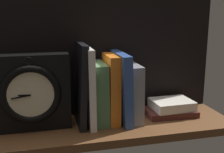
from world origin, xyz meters
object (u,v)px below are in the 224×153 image
object	(u,v)px
book_black_skeptic	(81,85)
book_orange_pandolfini	(111,89)
book_stack_side	(171,108)
book_gray_chess	(132,92)
framed_clock	(31,92)
book_blue_modern	(121,87)
book_green_romantic	(99,93)
book_white_catcher	(88,86)

from	to	relation	value
book_black_skeptic	book_orange_pandolfini	distance (cm)	9.81
book_stack_side	book_gray_chess	bearing A→B (deg)	-177.87
framed_clock	book_stack_side	world-z (taller)	framed_clock
framed_clock	book_blue_modern	bearing A→B (deg)	0.87
framed_clock	book_gray_chess	bearing A→B (deg)	0.77
book_blue_modern	book_gray_chess	xyz separation A→B (cm)	(3.52, 0.00, -1.81)
book_black_skeptic	book_blue_modern	xyz separation A→B (cm)	(12.98, 0.00, -1.66)
book_orange_pandolfini	book_gray_chess	bearing A→B (deg)	0.00
book_orange_pandolfini	framed_clock	xyz separation A→B (cm)	(-24.54, -0.42, 0.61)
book_orange_pandolfini	book_gray_chess	xyz separation A→B (cm)	(6.88, 0.00, -1.58)
book_orange_pandolfini	book_black_skeptic	bearing A→B (deg)	180.00
book_green_romantic	book_gray_chess	xyz separation A→B (cm)	(10.91, 0.00, -0.39)
book_white_catcher	book_blue_modern	xyz separation A→B (cm)	(10.72, 0.00, -1.08)
book_green_romantic	book_stack_side	distance (cm)	26.30
book_blue_modern	book_stack_side	size ratio (longest dim) A/B	1.29
book_orange_pandolfini	book_blue_modern	bearing A→B (deg)	0.00
book_black_skeptic	framed_clock	size ratio (longest dim) A/B	1.12
book_green_romantic	book_orange_pandolfini	world-z (taller)	book_orange_pandolfini
book_white_catcher	book_orange_pandolfini	bearing A→B (deg)	0.00
book_white_catcher	framed_clock	size ratio (longest dim) A/B	1.07
book_blue_modern	book_black_skeptic	bearing A→B (deg)	180.00
book_black_skeptic	book_gray_chess	xyz separation A→B (cm)	(16.50, 0.00, -3.47)
book_blue_modern	book_gray_chess	distance (cm)	3.96
framed_clock	book_stack_side	bearing A→B (deg)	1.20
book_gray_chess	framed_clock	size ratio (longest dim) A/B	0.81
book_white_catcher	framed_clock	distance (cm)	17.20
book_orange_pandolfini	framed_clock	size ratio (longest dim) A/B	0.95
book_blue_modern	book_gray_chess	size ratio (longest dim) A/B	1.19
book_white_catcher	book_stack_side	xyz separation A→B (cm)	(28.61, 0.54, -9.72)
book_orange_pandolfini	book_blue_modern	world-z (taller)	book_blue_modern
book_green_romantic	framed_clock	size ratio (longest dim) A/B	0.85
book_orange_pandolfini	book_stack_side	bearing A→B (deg)	1.44
book_black_skeptic	framed_clock	xyz separation A→B (cm)	(-14.92, -0.42, -1.28)
book_blue_modern	book_green_romantic	bearing A→B (deg)	180.00
book_gray_chess	book_stack_side	xyz separation A→B (cm)	(14.37, 0.54, -6.84)
book_white_catcher	book_orange_pandolfini	size ratio (longest dim) A/B	1.12
book_blue_modern	framed_clock	bearing A→B (deg)	-179.13
book_blue_modern	book_stack_side	distance (cm)	19.88
book_white_catcher	book_orange_pandolfini	xyz separation A→B (cm)	(7.35, 0.00, -1.30)
book_green_romantic	book_blue_modern	distance (cm)	7.53
book_black_skeptic	book_green_romantic	bearing A→B (deg)	0.00
framed_clock	book_orange_pandolfini	bearing A→B (deg)	0.99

